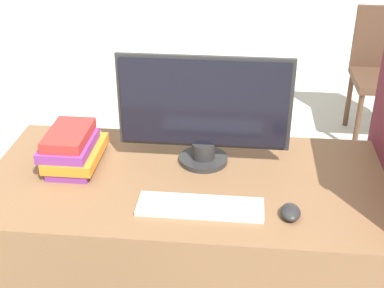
{
  "coord_description": "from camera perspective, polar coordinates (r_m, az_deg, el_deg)",
  "views": [
    {
      "loc": [
        0.19,
        -1.27,
        1.76
      ],
      "look_at": [
        0.03,
        0.33,
        0.89
      ],
      "focal_mm": 50.0,
      "sensor_mm": 36.0,
      "label": 1
    }
  ],
  "objects": [
    {
      "name": "mouse",
      "position": [
        1.76,
        10.47,
        -7.16
      ],
      "size": [
        0.06,
        0.09,
        0.04
      ],
      "color": "#262626",
      "rests_on": "desk"
    },
    {
      "name": "book_stack",
      "position": [
        2.04,
        -12.61,
        -0.49
      ],
      "size": [
        0.2,
        0.28,
        0.14
      ],
      "color": "#7A3384",
      "rests_on": "desk"
    },
    {
      "name": "monitor",
      "position": [
        1.94,
        1.28,
        3.67
      ],
      "size": [
        0.63,
        0.18,
        0.42
      ],
      "color": "#282828",
      "rests_on": "desk"
    },
    {
      "name": "keyboard",
      "position": [
        1.78,
        0.89,
        -6.72
      ],
      "size": [
        0.42,
        0.13,
        0.02
      ],
      "color": "silver",
      "rests_on": "desk"
    },
    {
      "name": "desk",
      "position": [
        2.16,
        -0.63,
        -11.92
      ],
      "size": [
        1.45,
        0.73,
        0.73
      ],
      "color": "brown",
      "rests_on": "ground_plane"
    }
  ]
}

